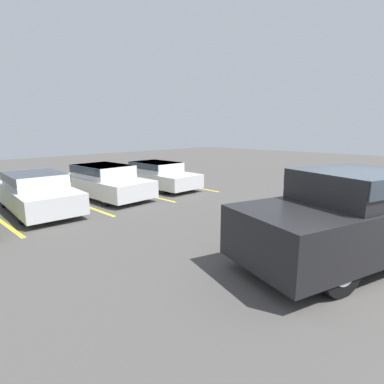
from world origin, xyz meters
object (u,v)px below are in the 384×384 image
Objects in this scene: parked_sedan_b at (36,191)px; parked_sedan_c at (104,180)px; pickup_truck at (360,214)px; wheel_stop_curb at (105,182)px; parked_sedan_d at (157,174)px; traffic_cone at (311,198)px.

parked_sedan_b is 1.01× the size of parked_sedan_c.
pickup_truck reaches higher than wheel_stop_curb.
parked_sedan_c reaches higher than parked_sedan_d.
wheel_stop_curb is (1.57, 2.71, -0.62)m from parked_sedan_c.
pickup_truck reaches higher than parked_sedan_d.
parked_sedan_b is 1.03× the size of parked_sedan_d.
pickup_truck is 11.93m from wheel_stop_curb.
parked_sedan_b is at bearing 137.82° from traffic_cone.
wheel_stop_curb is at bearing -155.09° from parked_sedan_d.
parked_sedan_c is 7.95m from traffic_cone.
parked_sedan_c is 2.75m from parked_sedan_d.
parked_sedan_d is at bearing 88.56° from parked_sedan_c.
parked_sedan_c is 3.19m from wheel_stop_curb.
traffic_cone is at bearing 15.17° from parked_sedan_d.
pickup_truck is 3.05× the size of wheel_stop_curb.
traffic_cone is 9.75m from wheel_stop_curb.
traffic_cone reaches higher than wheel_stop_curb.
parked_sedan_d is 2.23× the size of wheel_stop_curb.
parked_sedan_c is at bearing 99.41° from parked_sedan_b.
parked_sedan_d is (2.07, 9.16, -0.30)m from pickup_truck.
parked_sedan_b reaches higher than traffic_cone.
parked_sedan_d is 6.83m from traffic_cone.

